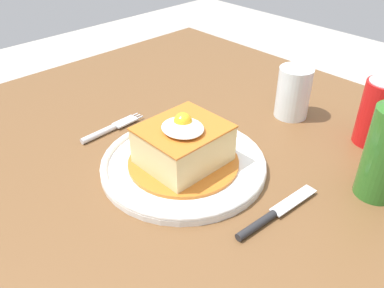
% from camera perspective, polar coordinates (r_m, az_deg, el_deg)
% --- Properties ---
extents(dining_table, '(1.20, 0.88, 0.76)m').
position_cam_1_polar(dining_table, '(0.79, 6.25, -8.70)').
color(dining_table, brown).
rests_on(dining_table, ground_plane).
extents(main_plate, '(0.28, 0.28, 0.02)m').
position_cam_1_polar(main_plate, '(0.69, -1.21, -2.79)').
color(main_plate, white).
rests_on(main_plate, dining_table).
extents(sandwich_meal, '(0.19, 0.19, 0.10)m').
position_cam_1_polar(sandwich_meal, '(0.67, -1.25, -0.27)').
color(sandwich_meal, '#C66B23').
rests_on(sandwich_meal, main_plate).
extents(fork, '(0.02, 0.14, 0.01)m').
position_cam_1_polar(fork, '(0.80, -11.89, 1.98)').
color(fork, silver).
rests_on(fork, dining_table).
extents(knife, '(0.03, 0.17, 0.01)m').
position_cam_1_polar(knife, '(0.60, 10.67, -10.22)').
color(knife, '#262628').
rests_on(knife, dining_table).
extents(soda_can, '(0.07, 0.07, 0.12)m').
position_cam_1_polar(soda_can, '(0.80, 24.82, 4.00)').
color(soda_can, red).
rests_on(soda_can, dining_table).
extents(drinking_glass, '(0.07, 0.07, 0.10)m').
position_cam_1_polar(drinking_glass, '(0.85, 14.09, 6.64)').
color(drinking_glass, silver).
rests_on(drinking_glass, dining_table).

